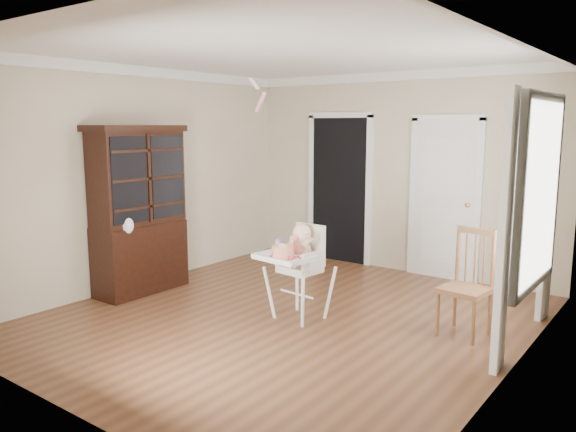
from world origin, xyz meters
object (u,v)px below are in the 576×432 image
Objects in this scene: high_chair at (299,261)px; china_cabinet at (139,210)px; sippy_cup at (278,245)px; dining_chair at (467,286)px; cake at (283,252)px.

china_cabinet is (-2.10, -0.35, 0.38)m from high_chair.
china_cabinet is at bearing -172.16° from sippy_cup.
dining_chair is (1.54, 0.59, -0.14)m from high_chair.
dining_chair is (1.55, 0.86, -0.28)m from cake.
dining_chair reaches higher than cake.
high_chair is 0.27m from sippy_cup.
china_cabinet is (-1.90, -0.26, 0.23)m from sippy_cup.
sippy_cup is 0.17× the size of dining_chair.
high_chair is 0.50× the size of china_cabinet.
dining_chair is at bearing 28.99° from cake.
sippy_cup is 1.90m from dining_chair.
china_cabinet is (-2.10, -0.08, 0.24)m from cake.
cake is 2.11m from china_cabinet.
cake is at bearing 2.23° from china_cabinet.
china_cabinet reaches higher than dining_chair.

